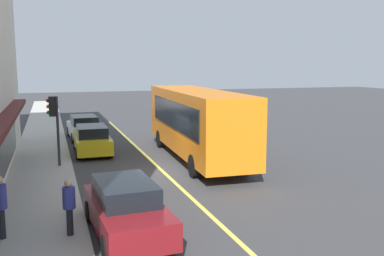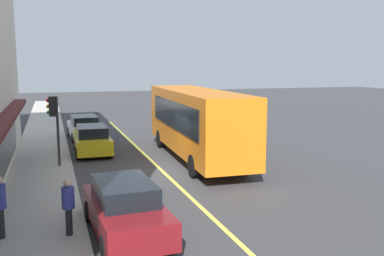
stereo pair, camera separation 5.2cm
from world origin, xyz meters
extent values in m
plane|color=#38383A|center=(0.00, 0.00, 0.00)|extent=(120.00, 120.00, 0.00)
cube|color=#B2ADA3|center=(0.00, 5.18, 0.07)|extent=(80.00, 2.72, 0.15)
cube|color=#D8D14C|center=(0.00, 0.00, 0.00)|extent=(36.00, 0.16, 0.01)
cube|color=#4C1919|center=(-1.84, 6.29, 2.80)|extent=(17.64, 0.70, 0.20)
cube|color=orange|center=(2.07, -2.29, 2.00)|extent=(11.10, 2.97, 3.00)
cube|color=black|center=(7.52, -2.52, 2.36)|extent=(0.21, 2.10, 1.80)
cube|color=black|center=(1.83, -1.00, 2.36)|extent=(8.79, 0.44, 1.32)
cube|color=black|center=(1.72, -3.54, 2.36)|extent=(8.79, 0.44, 1.32)
cube|color=#0CF259|center=(7.59, -2.52, 3.25)|extent=(0.16, 1.90, 0.36)
cube|color=#2D2D33|center=(7.62, -2.52, 0.75)|extent=(0.26, 2.40, 0.40)
cylinder|color=black|center=(5.64, -1.31, 0.50)|extent=(1.01, 0.34, 1.00)
cylinder|color=black|center=(5.54, -3.57, 0.50)|extent=(1.01, 0.34, 1.00)
cylinder|color=black|center=(-1.40, -1.01, 0.50)|extent=(1.01, 0.34, 1.00)
cylinder|color=black|center=(-1.49, -3.26, 0.50)|extent=(1.01, 0.34, 1.00)
cylinder|color=#2D2D33|center=(2.07, 4.40, 1.75)|extent=(0.12, 0.12, 3.20)
cube|color=black|center=(2.07, 4.60, 2.90)|extent=(0.30, 0.30, 0.90)
sphere|color=red|center=(2.07, 4.77, 3.17)|extent=(0.18, 0.18, 0.18)
sphere|color=orange|center=(2.07, 4.77, 2.90)|extent=(0.18, 0.18, 0.18)
sphere|color=green|center=(2.07, 4.77, 2.63)|extent=(0.18, 0.18, 0.18)
cube|color=yellow|center=(5.17, 2.62, 0.60)|extent=(4.32, 1.86, 0.75)
cube|color=black|center=(5.02, 2.62, 1.25)|extent=(2.43, 1.55, 0.55)
cylinder|color=black|center=(6.60, 3.42, 0.32)|extent=(0.64, 0.23, 0.64)
cylinder|color=black|center=(6.57, 1.78, 0.32)|extent=(0.64, 0.23, 0.64)
cylinder|color=black|center=(3.76, 3.46, 0.32)|extent=(0.64, 0.23, 0.64)
cylinder|color=black|center=(3.74, 1.82, 0.32)|extent=(0.64, 0.23, 0.64)
cube|color=maroon|center=(-6.65, 2.79, 0.60)|extent=(4.39, 2.02, 0.75)
cube|color=black|center=(-6.50, 2.80, 1.25)|extent=(2.48, 1.64, 0.55)
cylinder|color=black|center=(-8.02, 1.90, 0.32)|extent=(0.65, 0.25, 0.64)
cylinder|color=black|center=(-8.11, 3.54, 0.32)|extent=(0.65, 0.25, 0.64)
cylinder|color=black|center=(-5.19, 2.05, 0.32)|extent=(0.65, 0.25, 0.64)
cylinder|color=black|center=(-5.27, 3.69, 0.32)|extent=(0.65, 0.25, 0.64)
cube|color=white|center=(10.02, 2.66, 0.60)|extent=(4.38, 1.99, 0.75)
cube|color=black|center=(9.87, 2.66, 1.25)|extent=(2.47, 1.62, 0.55)
cylinder|color=black|center=(11.40, 3.55, 0.32)|extent=(0.65, 0.25, 0.64)
cylinder|color=black|center=(11.48, 1.91, 0.32)|extent=(0.65, 0.25, 0.64)
cylinder|color=black|center=(8.57, 3.42, 0.32)|extent=(0.65, 0.25, 0.64)
cylinder|color=black|center=(8.64, 1.78, 0.32)|extent=(0.65, 0.25, 0.64)
cylinder|color=black|center=(-6.55, 4.33, 0.53)|extent=(0.18, 0.18, 0.76)
cylinder|color=#33388C|center=(-6.55, 4.33, 1.21)|extent=(0.34, 0.34, 0.60)
sphere|color=tan|center=(-6.55, 4.33, 1.61)|extent=(0.21, 0.21, 0.21)
cylinder|color=black|center=(-6.22, 6.07, 0.56)|extent=(0.18, 0.18, 0.83)
camera|label=1|loc=(-18.18, 4.70, 4.76)|focal=39.99mm
camera|label=2|loc=(-18.19, 4.66, 4.76)|focal=39.99mm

